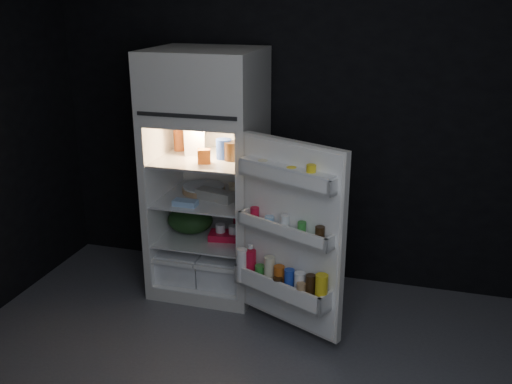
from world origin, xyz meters
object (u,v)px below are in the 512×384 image
(egg_carton, at_px, (215,195))
(milk_jug, at_px, (195,138))
(refrigerator, at_px, (208,165))
(fridge_door, at_px, (288,241))
(yogurt_tray, at_px, (228,236))

(egg_carton, bearing_deg, milk_jug, 165.22)
(egg_carton, bearing_deg, refrigerator, 147.59)
(fridge_door, bearing_deg, egg_carton, 144.80)
(refrigerator, bearing_deg, egg_carton, -46.77)
(milk_jug, height_order, egg_carton, milk_jug)
(milk_jug, relative_size, egg_carton, 0.84)
(refrigerator, relative_size, yogurt_tray, 6.43)
(milk_jug, bearing_deg, refrigerator, -28.99)
(fridge_door, xyz_separation_m, yogurt_tray, (-0.55, 0.46, -0.23))
(refrigerator, relative_size, egg_carton, 6.26)
(refrigerator, height_order, fridge_door, refrigerator)
(milk_jug, distance_m, yogurt_tray, 0.75)
(egg_carton, height_order, yogurt_tray, egg_carton)
(egg_carton, distance_m, yogurt_tray, 0.32)
(yogurt_tray, bearing_deg, refrigerator, 146.10)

